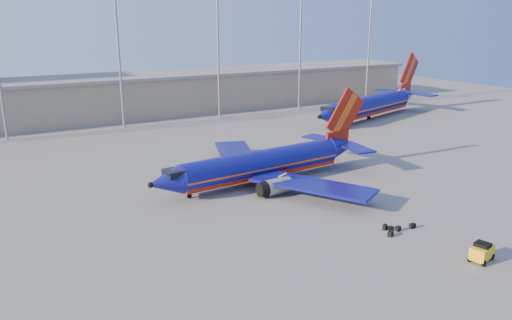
# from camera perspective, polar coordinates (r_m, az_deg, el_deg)

# --- Properties ---
(ground) EXTENTS (220.00, 220.00, 0.00)m
(ground) POSITION_cam_1_polar(r_m,az_deg,el_deg) (58.51, 2.30, -3.99)
(ground) COLOR slate
(ground) RESTS_ON ground
(terminal_building) EXTENTS (122.00, 16.00, 8.50)m
(terminal_building) POSITION_cam_1_polar(r_m,az_deg,el_deg) (112.77, -9.23, 7.73)
(terminal_building) COLOR gray
(terminal_building) RESTS_ON ground
(light_mast_row) EXTENTS (101.60, 1.60, 28.65)m
(light_mast_row) POSITION_cam_1_polar(r_m,az_deg,el_deg) (98.73, -9.79, 14.30)
(light_mast_row) COLOR gray
(light_mast_row) RESTS_ON ground
(aircraft_main) EXTENTS (32.27, 30.96, 10.92)m
(aircraft_main) POSITION_cam_1_polar(r_m,az_deg,el_deg) (62.49, 1.22, -0.43)
(aircraft_main) COLOR navy
(aircraft_main) RESTS_ON ground
(aircraft_second) EXTENTS (36.79, 18.86, 12.82)m
(aircraft_second) POSITION_cam_1_polar(r_m,az_deg,el_deg) (105.45, 13.11, 6.21)
(aircraft_second) COLOR navy
(aircraft_second) RESTS_ON ground
(baggage_tug) EXTENTS (2.55, 1.89, 1.65)m
(baggage_tug) POSITION_cam_1_polar(r_m,az_deg,el_deg) (46.98, 24.40, -9.50)
(baggage_tug) COLOR yellow
(baggage_tug) RESTS_ON ground
(luggage_pile) EXTENTS (3.91, 1.94, 0.54)m
(luggage_pile) POSITION_cam_1_polar(r_m,az_deg,el_deg) (50.56, 15.71, -7.59)
(luggage_pile) COLOR black
(luggage_pile) RESTS_ON ground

